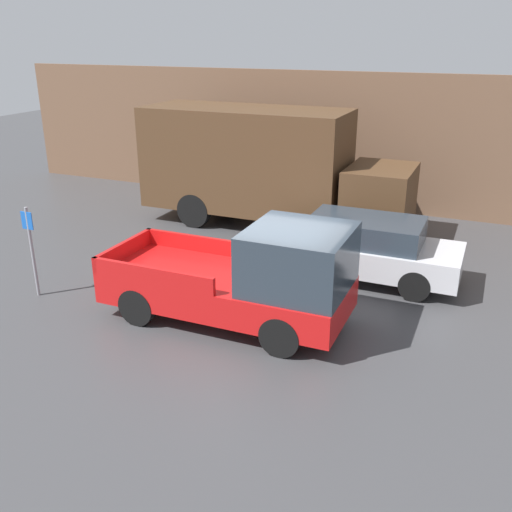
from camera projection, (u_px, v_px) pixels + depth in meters
name	position (u px, v px, depth m)	size (l,w,h in m)	color
ground_plane	(275.00, 320.00, 12.02)	(60.00, 60.00, 0.00)	#3D3D3F
building_wall	(374.00, 143.00, 18.84)	(28.00, 0.15, 4.51)	brown
pickup_truck	(250.00, 278.00, 11.53)	(5.08, 2.12, 2.20)	red
car	(360.00, 247.00, 13.86)	(4.83, 1.84, 1.53)	silver
delivery_truck	(262.00, 164.00, 17.43)	(8.22, 2.51, 3.56)	#4C331E
parking_sign	(31.00, 247.00, 12.74)	(0.30, 0.07, 2.11)	gray
newspaper_box	(275.00, 186.00, 20.41)	(0.45, 0.40, 1.10)	gold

